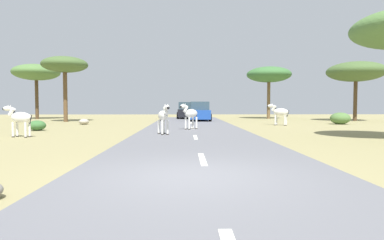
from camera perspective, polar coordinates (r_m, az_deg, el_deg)
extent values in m
plane|color=#8E8456|center=(6.95, 0.00, -9.86)|extent=(90.00, 90.00, 0.00)
cube|color=slate|center=(6.96, 2.67, -9.63)|extent=(6.00, 64.00, 0.05)
cube|color=silver|center=(8.91, 1.80, -6.73)|extent=(0.16, 2.00, 0.01)
cube|color=silver|center=(14.86, 0.59, -2.97)|extent=(0.16, 2.00, 0.01)
cube|color=silver|center=(20.84, 0.08, -1.36)|extent=(0.16, 2.00, 0.01)
cube|color=silver|center=(26.83, -0.20, -0.46)|extent=(0.16, 2.00, 0.01)
cube|color=silver|center=(32.82, -0.38, 0.10)|extent=(0.16, 2.00, 0.01)
ellipsoid|color=silver|center=(16.34, -5.02, 0.75)|extent=(0.73, 1.12, 0.49)
cylinder|color=silver|center=(16.00, -5.15, -1.31)|extent=(0.13, 0.13, 0.71)
cylinder|color=#28231E|center=(16.03, -5.14, -2.49)|extent=(0.15, 0.15, 0.05)
cylinder|color=silver|center=(16.07, -4.23, -1.29)|extent=(0.13, 0.13, 0.71)
cylinder|color=#28231E|center=(16.10, -4.23, -2.47)|extent=(0.15, 0.15, 0.05)
cylinder|color=silver|center=(16.66, -5.76, -1.16)|extent=(0.13, 0.13, 0.71)
cylinder|color=#28231E|center=(16.68, -5.75, -2.29)|extent=(0.15, 0.15, 0.05)
cylinder|color=silver|center=(16.73, -4.88, -1.14)|extent=(0.13, 0.13, 0.71)
cylinder|color=#28231E|center=(16.75, -4.88, -2.27)|extent=(0.15, 0.15, 0.05)
cylinder|color=silver|center=(15.85, -4.55, 1.61)|extent=(0.30, 0.41, 0.42)
cube|color=black|center=(15.85, -4.55, 1.92)|extent=(0.15, 0.34, 0.29)
ellipsoid|color=silver|center=(15.61, -4.31, 2.17)|extent=(0.33, 0.49, 0.23)
ellipsoid|color=black|center=(15.44, -4.12, 2.10)|extent=(0.18, 0.19, 0.14)
cone|color=silver|center=(15.70, -4.65, 2.58)|extent=(0.11, 0.11, 0.13)
cone|color=silver|center=(15.74, -4.19, 2.59)|extent=(0.11, 0.11, 0.13)
cylinder|color=black|center=(16.84, -5.48, 0.48)|extent=(0.08, 0.15, 0.42)
ellipsoid|color=silver|center=(24.99, 15.04, 1.35)|extent=(1.15, 1.03, 0.53)
cylinder|color=silver|center=(25.27, 14.37, 0.00)|extent=(0.16, 0.16, 0.76)
cylinder|color=#28231E|center=(25.29, 14.36, -0.80)|extent=(0.18, 0.18, 0.05)
cylinder|color=silver|center=(25.01, 14.13, -0.02)|extent=(0.16, 0.16, 0.76)
cylinder|color=#28231E|center=(25.03, 14.12, -0.83)|extent=(0.18, 0.18, 0.05)
cylinder|color=silver|center=(25.01, 15.92, -0.04)|extent=(0.16, 0.16, 0.76)
cylinder|color=#28231E|center=(25.03, 15.91, -0.85)|extent=(0.18, 0.18, 0.05)
cylinder|color=silver|center=(24.75, 15.69, -0.07)|extent=(0.16, 0.16, 0.76)
cylinder|color=#28231E|center=(24.77, 15.68, -0.88)|extent=(0.18, 0.18, 0.05)
cylinder|color=silver|center=(25.18, 13.92, 1.99)|extent=(0.44, 0.40, 0.45)
cube|color=black|center=(25.18, 13.92, 2.19)|extent=(0.32, 0.25, 0.31)
ellipsoid|color=silver|center=(25.28, 13.37, 2.37)|extent=(0.51, 0.45, 0.24)
ellipsoid|color=black|center=(25.36, 12.97, 2.33)|extent=(0.22, 0.22, 0.15)
cone|color=silver|center=(25.30, 13.69, 2.64)|extent=(0.13, 0.13, 0.14)
cone|color=silver|center=(25.17, 13.57, 2.64)|extent=(0.13, 0.13, 0.14)
cylinder|color=black|center=(24.80, 16.24, 1.09)|extent=(0.15, 0.13, 0.45)
ellipsoid|color=silver|center=(19.65, -0.16, 1.15)|extent=(1.01, 1.10, 0.51)
cylinder|color=silver|center=(19.48, -1.11, -0.57)|extent=(0.15, 0.15, 0.73)
cylinder|color=#28231E|center=(19.50, -1.11, -1.57)|extent=(0.17, 0.17, 0.05)
cylinder|color=silver|center=(19.31, -0.48, -0.60)|extent=(0.15, 0.15, 0.73)
cylinder|color=#28231E|center=(19.33, -0.48, -1.60)|extent=(0.17, 0.17, 0.05)
cylinder|color=silver|center=(20.03, 0.16, -0.48)|extent=(0.15, 0.15, 0.73)
cylinder|color=#28231E|center=(20.05, 0.16, -1.45)|extent=(0.17, 0.17, 0.05)
cylinder|color=silver|center=(19.86, 0.78, -0.51)|extent=(0.15, 0.15, 0.73)
cylinder|color=#28231E|center=(19.88, 0.78, -1.49)|extent=(0.17, 0.17, 0.05)
cylinder|color=silver|center=(19.24, -1.10, 1.89)|extent=(0.39, 0.42, 0.43)
cube|color=black|center=(19.24, -1.10, 2.15)|extent=(0.25, 0.30, 0.30)
ellipsoid|color=silver|center=(19.05, -1.58, 2.36)|extent=(0.45, 0.48, 0.23)
ellipsoid|color=black|center=(18.90, -1.94, 2.30)|extent=(0.21, 0.21, 0.14)
cone|color=silver|center=(19.18, -1.51, 2.71)|extent=(0.12, 0.12, 0.14)
cone|color=silver|center=(19.09, -1.20, 2.71)|extent=(0.12, 0.12, 0.14)
cylinder|color=black|center=(20.07, 0.79, 0.90)|extent=(0.13, 0.14, 0.43)
ellipsoid|color=silver|center=(17.21, -27.36, 0.40)|extent=(1.11, 0.67, 0.49)
cylinder|color=silver|center=(17.57, -27.88, -1.42)|extent=(0.13, 0.13, 0.71)
cylinder|color=#28231E|center=(17.59, -27.85, -2.50)|extent=(0.15, 0.15, 0.05)
cylinder|color=silver|center=(17.37, -28.46, -1.47)|extent=(0.13, 0.13, 0.71)
cylinder|color=#28231E|center=(17.40, -28.43, -2.56)|extent=(0.15, 0.15, 0.05)
cylinder|color=silver|center=(17.12, -26.17, -1.48)|extent=(0.13, 0.13, 0.71)
cylinder|color=#28231E|center=(17.15, -26.15, -2.59)|extent=(0.15, 0.15, 0.05)
cylinder|color=silver|center=(16.92, -26.75, -1.54)|extent=(0.13, 0.13, 0.71)
cylinder|color=#28231E|center=(16.95, -26.72, -2.66)|extent=(0.15, 0.15, 0.05)
cylinder|color=silver|center=(17.54, -28.61, 1.24)|extent=(0.41, 0.28, 0.42)
cube|color=black|center=(17.54, -28.62, 1.51)|extent=(0.34, 0.13, 0.29)
ellipsoid|color=silver|center=(17.70, -29.21, 1.73)|extent=(0.49, 0.30, 0.23)
ellipsoid|color=black|center=(17.83, -29.63, 1.67)|extent=(0.19, 0.17, 0.14)
cone|color=silver|center=(17.67, -28.80, 2.11)|extent=(0.10, 0.10, 0.13)
cone|color=silver|center=(17.58, -29.09, 2.10)|extent=(0.10, 0.10, 0.13)
cylinder|color=black|center=(16.88, -26.02, 0.06)|extent=(0.15, 0.07, 0.42)
cube|color=#1E479E|center=(30.54, 1.31, 0.99)|extent=(1.80, 4.20, 0.80)
cube|color=#334751|center=(30.33, 1.32, 2.46)|extent=(1.64, 2.20, 0.76)
cube|color=black|center=(32.70, 1.14, 0.62)|extent=(1.71, 0.16, 0.24)
cylinder|color=black|center=(31.94, 2.81, 0.63)|extent=(0.22, 0.68, 0.68)
cylinder|color=black|center=(31.87, -0.42, 0.63)|extent=(0.22, 0.68, 0.68)
cylinder|color=black|center=(29.25, 3.18, 0.45)|extent=(0.22, 0.68, 0.68)
cylinder|color=black|center=(29.17, -0.35, 0.45)|extent=(0.22, 0.68, 0.68)
cube|color=black|center=(35.61, -0.97, 1.23)|extent=(1.80, 4.20, 0.80)
cube|color=#334751|center=(35.40, -0.97, 2.48)|extent=(1.64, 2.20, 0.76)
cube|color=black|center=(37.78, -0.98, 0.89)|extent=(1.71, 0.16, 0.24)
cylinder|color=black|center=(36.98, 0.41, 0.91)|extent=(0.22, 0.68, 0.68)
cylinder|color=black|center=(36.98, -2.37, 0.91)|extent=(0.22, 0.68, 0.68)
cylinder|color=black|center=(34.29, 0.54, 0.77)|extent=(0.22, 0.68, 0.68)
cylinder|color=black|center=(34.28, -2.47, 0.77)|extent=(0.22, 0.68, 0.68)
cylinder|color=#4C3823|center=(34.28, 26.29, 2.90)|extent=(0.34, 0.34, 3.65)
ellipsoid|color=#425B2D|center=(34.42, 26.39, 7.47)|extent=(5.22, 5.22, 1.83)
cylinder|color=brown|center=(36.74, 13.05, 3.28)|extent=(0.34, 0.34, 3.93)
ellipsoid|color=#386633|center=(36.89, 13.10, 7.63)|extent=(4.77, 4.77, 1.67)
cylinder|color=#4C3823|center=(38.70, -25.16, 3.19)|extent=(0.35, 0.35, 4.09)
ellipsoid|color=#4C7038|center=(38.84, -25.24, 7.44)|extent=(4.80, 4.80, 1.68)
cylinder|color=brown|center=(31.42, -20.97, 3.69)|extent=(0.36, 0.36, 4.36)
ellipsoid|color=#425B2D|center=(31.61, -21.06, 8.91)|extent=(3.97, 3.97, 1.39)
ellipsoid|color=#386633|center=(21.30, -25.12, -0.86)|extent=(0.99, 0.89, 0.59)
ellipsoid|color=#4C7038|center=(28.01, 24.16, 0.26)|extent=(1.52, 1.37, 0.91)
ellipsoid|color=#A89E8C|center=(26.58, -18.10, -0.27)|extent=(0.74, 0.75, 0.43)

